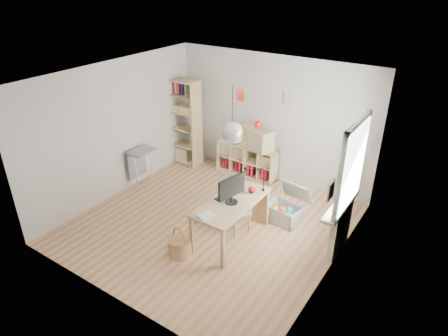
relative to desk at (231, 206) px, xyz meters
The scene contains 20 objects.
ground 0.87m from the desk, 164.74° to the left, with size 4.50×4.50×0.00m, color tan.
room_shell 1.34m from the desk, 164.74° to the left, with size 4.50×4.50×4.50m.
window_unit 2.04m from the desk, 24.12° to the left, with size 0.07×1.16×1.46m.
radiator 1.82m from the desk, 24.58° to the left, with size 0.10×0.80×0.80m, color silver.
windowsill 1.77m from the desk, 25.25° to the left, with size 0.22×1.20×0.06m, color silver.
desk is the anchor object (origin of this frame).
cube_shelf 2.48m from the desk, 114.61° to the left, with size 1.40×0.38×0.72m.
tall_bookshelf 3.27m from the desk, 142.99° to the left, with size 0.80×0.38×2.00m.
side_table 2.64m from the desk, 169.06° to the left, with size 0.40×0.55×0.85m.
chair 0.40m from the desk, 96.06° to the left, with size 0.47×0.47×0.74m.
wicker_basket 1.07m from the desk, 118.15° to the right, with size 0.37×0.37×0.52m.
storage_chest 1.25m from the desk, 63.24° to the left, with size 0.73×0.79×0.66m.
monitor 0.36m from the desk, 59.15° to the right, with size 0.22×0.54×0.47m.
keyboard 0.20m from the desk, 165.32° to the left, with size 0.13×0.36×0.02m, color black.
task_lamp 0.67m from the desk, 81.20° to the left, with size 0.38×0.14×0.40m.
yarn_ball 0.47m from the desk, 70.33° to the left, with size 0.13×0.13×0.13m, color #450917.
paper_tray 0.60m from the desk, 97.90° to the right, with size 0.21×0.26×0.03m, color silver.
drawer_chest 2.35m from the desk, 109.81° to the left, with size 0.78×0.36×0.45m, color beige.
red_vase 2.39m from the desk, 109.04° to the left, with size 0.14×0.14×0.17m, color #A00E0D.
potted_plant 1.95m from the desk, 35.02° to the left, with size 0.30×0.26×0.33m, color #306224.
Camera 1 is at (3.59, -4.91, 4.24)m, focal length 32.00 mm.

